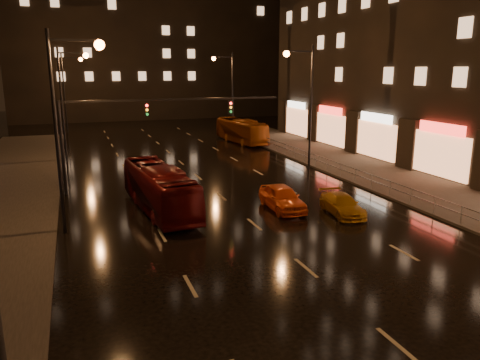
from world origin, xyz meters
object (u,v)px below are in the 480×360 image
object	(u,v)px
bus_red	(159,188)
taxi_far	(342,205)
bus_curb	(241,131)
taxi_near	(282,198)

from	to	relation	value
bus_red	taxi_far	bearing A→B (deg)	-29.03
bus_curb	taxi_far	distance (m)	27.40
bus_red	taxi_near	distance (m)	7.27
bus_red	taxi_far	world-z (taller)	bus_red
taxi_near	taxi_far	size ratio (longest dim) A/B	1.10
bus_red	taxi_near	bearing A→B (deg)	-23.71
bus_curb	taxi_far	size ratio (longest dim) A/B	2.42
taxi_near	taxi_far	distance (m)	3.50
taxi_far	taxi_near	bearing A→B (deg)	152.08
taxi_near	bus_red	bearing A→B (deg)	163.52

